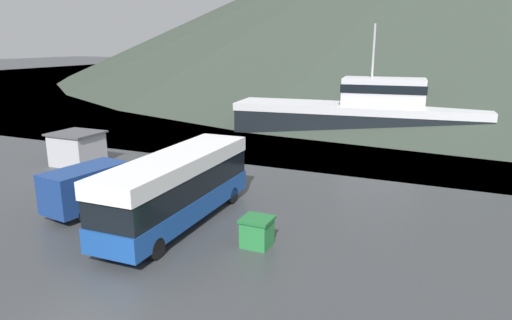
# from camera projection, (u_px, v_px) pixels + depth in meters

# --- Properties ---
(ground_plane) EXTENTS (400.00, 400.00, 0.00)m
(ground_plane) POSITION_uv_depth(u_px,v_px,m) (98.00, 318.00, 14.52)
(ground_plane) COLOR #383A3D
(water_surface) EXTENTS (240.00, 240.00, 0.00)m
(water_surface) POSITION_uv_depth(u_px,v_px,m) (426.00, 71.00, 137.36)
(water_surface) COLOR slate
(water_surface) RESTS_ON ground
(tour_bus) EXTENTS (2.82, 10.27, 3.40)m
(tour_bus) POSITION_uv_depth(u_px,v_px,m) (178.00, 186.00, 21.60)
(tour_bus) COLOR #194799
(tour_bus) RESTS_ON ground
(delivery_van) EXTENTS (2.79, 6.20, 2.36)m
(delivery_van) POSITION_uv_depth(u_px,v_px,m) (95.00, 186.00, 23.69)
(delivery_van) COLOR navy
(delivery_van) RESTS_ON ground
(fishing_boat) EXTENTS (23.34, 7.56, 10.07)m
(fishing_boat) POSITION_uv_depth(u_px,v_px,m) (361.00, 113.00, 42.63)
(fishing_boat) COLOR black
(fishing_boat) RESTS_ON water_surface
(storage_bin) EXTENTS (1.29, 1.24, 1.28)m
(storage_bin) POSITION_uv_depth(u_px,v_px,m) (257.00, 232.00, 19.48)
(storage_bin) COLOR #287F3D
(storage_bin) RESTS_ON ground
(dock_kiosk) EXTENTS (3.24, 2.97, 2.33)m
(dock_kiosk) POSITION_uv_depth(u_px,v_px,m) (77.00, 148.00, 32.34)
(dock_kiosk) COLOR #B2B2B7
(dock_kiosk) RESTS_ON ground
(small_boat) EXTENTS (5.20, 4.77, 1.08)m
(small_boat) POSITION_uv_depth(u_px,v_px,m) (330.00, 118.00, 48.89)
(small_boat) COLOR maroon
(small_boat) RESTS_ON water_surface
(mooring_bollard) EXTENTS (0.32, 0.32, 0.69)m
(mooring_bollard) POSITION_uv_depth(u_px,v_px,m) (180.00, 157.00, 33.21)
(mooring_bollard) COLOR black
(mooring_bollard) RESTS_ON ground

